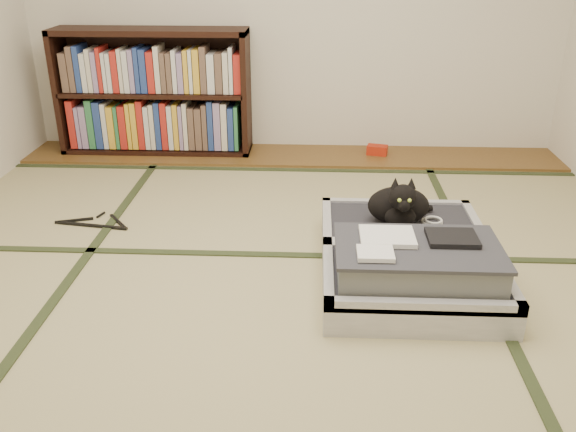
{
  "coord_description": "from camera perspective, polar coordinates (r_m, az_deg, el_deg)",
  "views": [
    {
      "loc": [
        0.18,
        -2.41,
        1.5
      ],
      "look_at": [
        0.05,
        0.35,
        0.25
      ],
      "focal_mm": 38.0,
      "sensor_mm": 36.0,
      "label": 1
    }
  ],
  "objects": [
    {
      "name": "tatami_borders",
      "position": [
        3.27,
        -0.76,
        -2.87
      ],
      "size": [
        4.0,
        4.5,
        0.01
      ],
      "color": "#2D381E",
      "rests_on": "ground"
    },
    {
      "name": "bookcase",
      "position": [
        4.76,
        -12.4,
        11.04
      ],
      "size": [
        1.43,
        0.33,
        0.92
      ],
      "color": "black",
      "rests_on": "wood_strip"
    },
    {
      "name": "suitcase",
      "position": [
        2.98,
        11.2,
        -3.94
      ],
      "size": [
        0.82,
        1.09,
        0.32
      ],
      "color": "silver",
      "rests_on": "floor"
    },
    {
      "name": "floor",
      "position": [
        2.85,
        -1.35,
        -7.49
      ],
      "size": [
        4.5,
        4.5,
        0.0
      ],
      "primitive_type": "plane",
      "color": "tan",
      "rests_on": "ground"
    },
    {
      "name": "cable_coil",
      "position": [
        3.26,
        13.36,
        -0.48
      ],
      "size": [
        0.11,
        0.11,
        0.03
      ],
      "color": "white",
      "rests_on": "suitcase"
    },
    {
      "name": "cat",
      "position": [
        3.17,
        10.39,
        0.97
      ],
      "size": [
        0.36,
        0.37,
        0.29
      ],
      "color": "black",
      "rests_on": "suitcase"
    },
    {
      "name": "hanger",
      "position": [
        3.71,
        -17.68,
        -0.63
      ],
      "size": [
        0.45,
        0.23,
        0.01
      ],
      "color": "black",
      "rests_on": "floor"
    },
    {
      "name": "red_item",
      "position": [
        4.69,
        8.34,
        6.13
      ],
      "size": [
        0.17,
        0.12,
        0.07
      ],
      "primitive_type": "cube",
      "rotation": [
        0.0,
        0.0,
        -0.24
      ],
      "color": "#B1230E",
      "rests_on": "wood_strip"
    },
    {
      "name": "wood_strip",
      "position": [
        4.66,
        0.34,
        5.68
      ],
      "size": [
        4.0,
        0.5,
        0.02
      ],
      "primitive_type": "cube",
      "color": "brown",
      "rests_on": "ground"
    }
  ]
}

